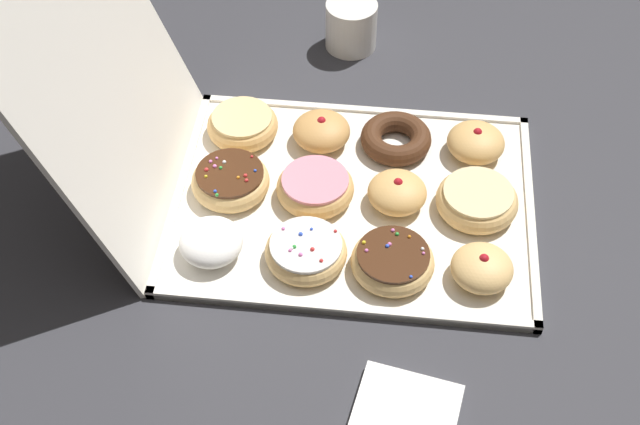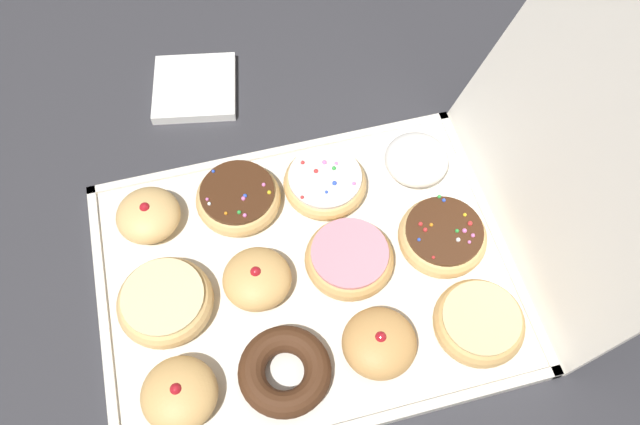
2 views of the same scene
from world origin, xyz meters
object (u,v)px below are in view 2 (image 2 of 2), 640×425
(donut_box, at_px, (307,276))
(glazed_ring_donut_1, at_px, (165,303))
(jelly_filled_donut_4, at_px, (257,279))
(sprinkle_donut_3, at_px, (238,198))
(chocolate_cake_ring_donut_5, at_px, (285,371))
(jelly_filled_donut_8, at_px, (379,343))
(pink_frosted_donut_7, at_px, (349,257))
(powdered_filled_donut_9, at_px, (417,160))
(sprinkle_donut_10, at_px, (441,233))
(napkin_stack, at_px, (195,88))
(glazed_ring_donut_11, at_px, (479,322))
(sprinkle_donut_6, at_px, (325,182))
(jelly_filled_donut_0, at_px, (148,215))
(jelly_filled_donut_2, at_px, (179,394))

(donut_box, height_order, glazed_ring_donut_1, glazed_ring_donut_1)
(donut_box, relative_size, jelly_filled_donut_4, 6.11)
(sprinkle_donut_3, xyz_separation_m, chocolate_cake_ring_donut_5, (0.25, 0.01, -0.00))
(sprinkle_donut_3, bearing_deg, jelly_filled_donut_8, 27.03)
(glazed_ring_donut_1, distance_m, sprinkle_donut_3, 0.17)
(glazed_ring_donut_1, relative_size, jelly_filled_donut_8, 1.34)
(pink_frosted_donut_7, height_order, powdered_filled_donut_9, powdered_filled_donut_9)
(sprinkle_donut_3, bearing_deg, sprinkle_donut_10, 63.94)
(glazed_ring_donut_1, bearing_deg, powdered_filled_donut_9, 108.62)
(donut_box, distance_m, powdered_filled_donut_9, 0.23)
(donut_box, height_order, sprinkle_donut_10, sprinkle_donut_10)
(donut_box, distance_m, napkin_stack, 0.37)
(glazed_ring_donut_1, bearing_deg, glazed_ring_donut_11, 71.80)
(jelly_filled_donut_4, distance_m, glazed_ring_donut_11, 0.28)
(sprinkle_donut_3, bearing_deg, sprinkle_donut_6, 87.50)
(jelly_filled_donut_8, height_order, napkin_stack, jelly_filled_donut_8)
(jelly_filled_donut_0, relative_size, jelly_filled_donut_4, 0.98)
(donut_box, bearing_deg, jelly_filled_donut_2, -56.54)
(jelly_filled_donut_0, xyz_separation_m, glazed_ring_donut_11, (0.25, 0.37, -0.00))
(jelly_filled_donut_2, relative_size, jelly_filled_donut_8, 0.99)
(glazed_ring_donut_1, height_order, powdered_filled_donut_9, powdered_filled_donut_9)
(jelly_filled_donut_4, distance_m, jelly_filled_donut_8, 0.17)
(donut_box, bearing_deg, jelly_filled_donut_4, -89.71)
(powdered_filled_donut_9, relative_size, sprinkle_donut_10, 0.76)
(donut_box, bearing_deg, jelly_filled_donut_0, -124.47)
(donut_box, relative_size, glazed_ring_donut_1, 4.42)
(jelly_filled_donut_4, relative_size, sprinkle_donut_10, 0.75)
(jelly_filled_donut_0, xyz_separation_m, chocolate_cake_ring_donut_5, (0.25, 0.13, -0.01))
(jelly_filled_donut_4, xyz_separation_m, jelly_filled_donut_8, (0.12, 0.13, 0.00))
(pink_frosted_donut_7, distance_m, napkin_stack, 0.38)
(jelly_filled_donut_4, bearing_deg, jelly_filled_donut_8, 46.49)
(chocolate_cake_ring_donut_5, height_order, pink_frosted_donut_7, pink_frosted_donut_7)
(glazed_ring_donut_11, bearing_deg, powdered_filled_donut_9, 179.40)
(jelly_filled_donut_8, relative_size, powdered_filled_donut_9, 1.01)
(donut_box, height_order, sprinkle_donut_3, sprinkle_donut_3)
(pink_frosted_donut_7, relative_size, jelly_filled_donut_8, 1.28)
(napkin_stack, bearing_deg, jelly_filled_donut_4, 4.45)
(powdered_filled_donut_9, bearing_deg, jelly_filled_donut_8, -28.14)
(glazed_ring_donut_1, xyz_separation_m, pink_frosted_donut_7, (-0.00, 0.24, -0.00))
(chocolate_cake_ring_donut_5, distance_m, jelly_filled_donut_8, 0.12)
(jelly_filled_donut_2, bearing_deg, donut_box, 123.46)
(jelly_filled_donut_0, xyz_separation_m, sprinkle_donut_6, (0.01, 0.24, -0.00))
(glazed_ring_donut_1, height_order, chocolate_cake_ring_donut_5, glazed_ring_donut_1)
(sprinkle_donut_3, distance_m, jelly_filled_donut_8, 0.28)
(donut_box, distance_m, jelly_filled_donut_0, 0.23)
(sprinkle_donut_3, height_order, powdered_filled_donut_9, powdered_filled_donut_9)
(chocolate_cake_ring_donut_5, relative_size, sprinkle_donut_10, 0.95)
(glazed_ring_donut_11, bearing_deg, glazed_ring_donut_1, -108.20)
(jelly_filled_donut_0, height_order, pink_frosted_donut_7, jelly_filled_donut_0)
(sprinkle_donut_6, xyz_separation_m, jelly_filled_donut_8, (0.24, 0.00, 0.00))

